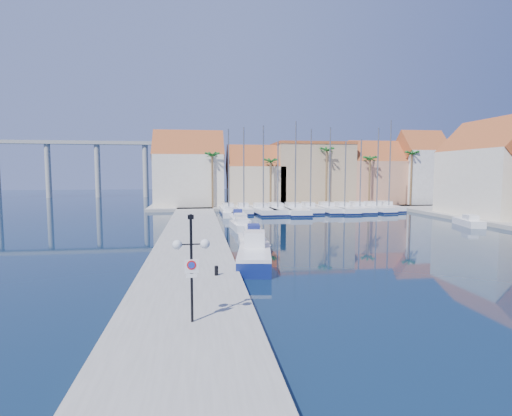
{
  "coord_description": "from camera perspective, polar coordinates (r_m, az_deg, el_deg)",
  "views": [
    {
      "loc": [
        -8.39,
        -25.89,
        6.49
      ],
      "look_at": [
        -2.84,
        12.44,
        3.0
      ],
      "focal_mm": 28.0,
      "sensor_mm": 36.0,
      "label": 1
    }
  ],
  "objects": [
    {
      "name": "ground",
      "position": [
        27.98,
        9.55,
        -8.34
      ],
      "size": [
        260.0,
        260.0,
        0.0
      ],
      "primitive_type": "plane",
      "color": "black",
      "rests_on": "ground"
    },
    {
      "name": "quay_west",
      "position": [
        39.88,
        -9.04,
        -3.92
      ],
      "size": [
        6.0,
        77.0,
        0.5
      ],
      "primitive_type": "cube",
      "color": "gray",
      "rests_on": "ground"
    },
    {
      "name": "shore_north",
      "position": [
        76.4,
        5.71,
        0.44
      ],
      "size": [
        54.0,
        16.0,
        0.5
      ],
      "primitive_type": "cube",
      "color": "gray",
      "rests_on": "ground"
    },
    {
      "name": "lamp_post",
      "position": [
        16.05,
        -9.23,
        -6.19
      ],
      "size": [
        1.48,
        0.43,
        4.34
      ],
      "rotation": [
        0.0,
        0.0,
        0.03
      ],
      "color": "black",
      "rests_on": "quay_west"
    },
    {
      "name": "bollard",
      "position": [
        23.58,
        -5.68,
        -8.89
      ],
      "size": [
        0.22,
        0.22,
        0.56
      ],
      "primitive_type": "cylinder",
      "color": "black",
      "rests_on": "quay_west"
    },
    {
      "name": "fishing_boat",
      "position": [
        27.71,
        -0.21,
        -6.79
      ],
      "size": [
        3.15,
        6.78,
        2.28
      ],
      "rotation": [
        0.0,
        0.0,
        -0.15
      ],
      "color": "navy",
      "rests_on": "ground"
    },
    {
      "name": "motorboat_west_0",
      "position": [
        34.16,
        -0.44,
        -4.93
      ],
      "size": [
        2.76,
        7.33,
        1.4
      ],
      "rotation": [
        0.0,
        0.0,
        -0.06
      ],
      "color": "white",
      "rests_on": "ground"
    },
    {
      "name": "motorboat_west_1",
      "position": [
        39.55,
        -0.38,
        -3.55
      ],
      "size": [
        2.02,
        5.2,
        1.4
      ],
      "rotation": [
        0.0,
        0.0,
        -0.08
      ],
      "color": "white",
      "rests_on": "ground"
    },
    {
      "name": "motorboat_west_2",
      "position": [
        44.92,
        -2.15,
        -2.51
      ],
      "size": [
        2.2,
        5.81,
        1.4
      ],
      "rotation": [
        0.0,
        0.0,
        0.07
      ],
      "color": "white",
      "rests_on": "ground"
    },
    {
      "name": "motorboat_west_3",
      "position": [
        49.58,
        -2.3,
        -1.79
      ],
      "size": [
        2.1,
        6.03,
        1.4
      ],
      "rotation": [
        0.0,
        0.0,
        0.03
      ],
      "color": "white",
      "rests_on": "ground"
    },
    {
      "name": "motorboat_west_4",
      "position": [
        55.18,
        -2.61,
        -1.08
      ],
      "size": [
        2.3,
        5.63,
        1.4
      ],
      "rotation": [
        0.0,
        0.0,
        -0.1
      ],
      "color": "white",
      "rests_on": "ground"
    },
    {
      "name": "motorboat_west_5",
      "position": [
        59.05,
        -3.79,
        -0.68
      ],
      "size": [
        2.38,
        6.52,
        1.4
      ],
      "rotation": [
        0.0,
        0.0,
        -0.05
      ],
      "color": "white",
      "rests_on": "ground"
    },
    {
      "name": "motorboat_east_1",
      "position": [
        54.72,
        28.11,
        -1.74
      ],
      "size": [
        2.87,
        5.62,
        1.4
      ],
      "rotation": [
        0.0,
        0.0,
        -0.22
      ],
      "color": "white",
      "rests_on": "ground"
    },
    {
      "name": "sailboat_0",
      "position": [
        62.27,
        -3.95,
        -0.28
      ],
      "size": [
        2.57,
        9.05,
        13.05
      ],
      "rotation": [
        0.0,
        0.0,
        0.02
      ],
      "color": "white",
      "rests_on": "ground"
    },
    {
      "name": "sailboat_1",
      "position": [
        63.09,
        -1.79,
        -0.18
      ],
      "size": [
        2.3,
        8.45,
        13.43
      ],
      "rotation": [
        0.0,
        0.0,
        -0.01
      ],
      "color": "white",
      "rests_on": "ground"
    },
    {
      "name": "sailboat_2",
      "position": [
        62.43,
        0.92,
        -0.28
      ],
      "size": [
        3.55,
        10.67,
        13.56
      ],
      "rotation": [
        0.0,
        0.0,
        0.07
      ],
      "color": "white",
      "rests_on": "ground"
    },
    {
      "name": "sailboat_3",
      "position": [
        63.12,
        3.01,
        -0.25
      ],
      "size": [
        2.93,
        10.88,
        11.22
      ],
      "rotation": [
        0.0,
        0.0,
        -0.01
      ],
      "color": "white",
      "rests_on": "ground"
    },
    {
      "name": "sailboat_4",
      "position": [
        63.09,
        5.5,
        -0.25
      ],
      "size": [
        3.77,
        12.02,
        14.25
      ],
      "rotation": [
        0.0,
        0.0,
        -0.05
      ],
      "color": "white",
      "rests_on": "ground"
    },
    {
      "name": "sailboat_5",
      "position": [
        64.97,
        7.65,
        -0.08
      ],
      "size": [
        2.37,
        8.84,
        13.27
      ],
      "rotation": [
        0.0,
        0.0,
        0.0
      ],
      "color": "white",
      "rests_on": "ground"
    },
    {
      "name": "sailboat_6",
      "position": [
        65.62,
        10.25,
        -0.08
      ],
      "size": [
        2.58,
        9.74,
        13.56
      ],
      "rotation": [
        0.0,
        0.0,
        -0.0
      ],
      "color": "white",
      "rests_on": "ground"
    },
    {
      "name": "sailboat_7",
      "position": [
        66.03,
        12.39,
        -0.12
      ],
      "size": [
        3.34,
        10.19,
        11.28
      ],
      "rotation": [
        0.0,
        0.0,
        -0.07
      ],
      "color": "white",
      "rests_on": "ground"
    },
    {
      "name": "sailboat_8",
      "position": [
        67.54,
        14.45,
        -0.04
      ],
      "size": [
        3.05,
        9.87,
        11.75
      ],
      "rotation": [
        0.0,
        0.0,
        -0.05
      ],
      "color": "white",
      "rests_on": "ground"
    },
    {
      "name": "sailboat_9",
      "position": [
        68.72,
        16.62,
        0.02
      ],
      "size": [
        3.34,
        9.72,
        13.62
      ],
      "rotation": [
        0.0,
        0.0,
        0.09
      ],
      "color": "white",
      "rests_on": "ground"
    },
    {
      "name": "sailboat_10",
      "position": [
        70.61,
        18.24,
        0.17
      ],
      "size": [
        2.56,
        8.22,
        15.0
      ],
      "rotation": [
        0.0,
        0.0,
        0.05
      ],
      "color": "white",
      "rests_on": "ground"
    },
    {
      "name": "building_0",
      "position": [
        72.9,
        -9.55,
        5.1
      ],
      "size": [
        12.3,
        9.0,
        13.5
      ],
      "color": "beige",
      "rests_on": "shore_north"
    },
    {
      "name": "building_1",
      "position": [
        73.63,
        -0.13,
        4.22
      ],
      "size": [
        10.3,
        8.0,
        11.0
      ],
      "color": "#CEB791",
      "rests_on": "shore_north"
    },
    {
      "name": "building_2",
      "position": [
        76.92,
        7.93,
        4.93
      ],
      "size": [
        14.2,
        10.2,
        11.5
      ],
      "color": "tan",
      "rests_on": "shore_north"
    },
    {
      "name": "building_3",
      "position": [
        80.17,
        16.42,
        4.49
      ],
      "size": [
        10.3,
        8.0,
        12.0
      ],
      "color": "tan",
      "rests_on": "shore_north"
    },
    {
      "name": "building_4",
      "position": [
        83.46,
        22.37,
        5.09
      ],
      "size": [
        8.3,
        8.0,
        14.0
      ],
      "color": "silver",
      "rests_on": "shore_north"
    },
    {
      "name": "building_6",
      "position": [
        64.19,
        30.85,
        4.45
      ],
      "size": [
        9.0,
        14.3,
        13.5
      ],
      "color": "beige",
      "rests_on": "shore_east"
    },
    {
      "name": "palm_0",
      "position": [
        67.98,
        -6.28,
        7.3
      ],
      "size": [
        2.6,
        2.6,
        10.15
      ],
      "color": "brown",
      "rests_on": "shore_north"
    },
    {
      "name": "palm_1",
      "position": [
        69.03,
        2.11,
        6.51
      ],
      "size": [
        2.6,
        2.6,
        9.15
      ],
      "color": "brown",
      "rests_on": "shore_north"
    },
    {
      "name": "palm_2",
      "position": [
        71.57,
        10.09,
        7.89
      ],
      "size": [
        2.6,
        2.6,
        11.15
      ],
      "color": "brown",
      "rests_on": "shore_north"
    },
    {
      "name": "palm_3",
      "position": [
        74.41,
        15.97,
        6.58
      ],
      "size": [
        2.6,
        2.6,
        9.65
      ],
      "color": "brown",
      "rests_on": "shore_north"
    },
    {
      "name": "palm_4",
      "position": [
        78.05,
        21.4,
        7.04
      ],
      "size": [
        2.6,
        2.6,
        10.65
      ],
      "color": "brown",
      "rests_on": "shore_north"
    },
    {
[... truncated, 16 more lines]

